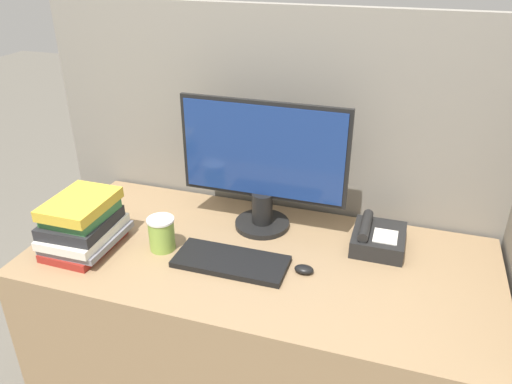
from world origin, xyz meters
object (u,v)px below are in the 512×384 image
object	(u,v)px
book_stack	(83,225)
monitor	(263,167)
mouse	(304,269)
desk_telephone	(377,238)
coffee_cup	(162,234)
keyboard	(231,262)

from	to	relation	value
book_stack	monitor	bearing A→B (deg)	30.68
mouse	book_stack	bearing A→B (deg)	-173.63
desk_telephone	coffee_cup	bearing A→B (deg)	-161.44
coffee_cup	desk_telephone	world-z (taller)	coffee_cup
monitor	coffee_cup	distance (m)	0.43
mouse	coffee_cup	bearing A→B (deg)	-178.60
book_stack	coffee_cup	bearing A→B (deg)	15.56
monitor	coffee_cup	world-z (taller)	monitor
monitor	coffee_cup	xyz separation A→B (m)	(-0.29, -0.26, -0.19)
mouse	book_stack	distance (m)	0.79
mouse	desk_telephone	distance (m)	0.31
desk_telephone	mouse	bearing A→B (deg)	-132.72
book_stack	desk_telephone	xyz separation A→B (m)	(0.99, 0.32, -0.06)
mouse	monitor	bearing A→B (deg)	131.91
keyboard	coffee_cup	distance (m)	0.27
coffee_cup	book_stack	distance (m)	0.28
keyboard	desk_telephone	world-z (taller)	desk_telephone
coffee_cup	desk_telephone	xyz separation A→B (m)	(0.72, 0.24, -0.03)
monitor	keyboard	world-z (taller)	monitor
book_stack	mouse	bearing A→B (deg)	6.37
book_stack	desk_telephone	distance (m)	1.04
monitor	book_stack	distance (m)	0.67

